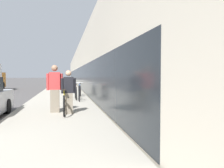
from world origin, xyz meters
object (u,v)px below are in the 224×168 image
object	(u,v)px
tandem_bicycle	(64,102)
person_rider	(69,92)
person_bystander	(55,89)
cruiser_bike_middle	(80,90)
cruiser_bike_nearest	(76,93)
bike_rack_hoop	(79,92)

from	to	relation	value
tandem_bicycle	person_rider	world-z (taller)	person_rider
person_bystander	cruiser_bike_middle	world-z (taller)	person_bystander
cruiser_bike_nearest	cruiser_bike_middle	bearing A→B (deg)	80.40
bike_rack_hoop	cruiser_bike_middle	world-z (taller)	cruiser_bike_middle
person_rider	cruiser_bike_nearest	bearing A→B (deg)	84.34
cruiser_bike_middle	person_rider	bearing A→B (deg)	-96.89
person_bystander	cruiser_bike_nearest	world-z (taller)	person_bystander
person_rider	cruiser_bike_nearest	distance (m)	4.80
tandem_bicycle	person_rider	size ratio (longest dim) A/B	1.55
tandem_bicycle	bike_rack_hoop	world-z (taller)	tandem_bicycle
bike_rack_hoop	tandem_bicycle	bearing A→B (deg)	-102.68
tandem_bicycle	cruiser_bike_nearest	bearing A→B (deg)	81.86
cruiser_bike_nearest	cruiser_bike_middle	world-z (taller)	cruiser_bike_nearest
person_bystander	cruiser_bike_middle	xyz separation A→B (m)	(1.35, 6.47, -0.54)
bike_rack_hoop	cruiser_bike_nearest	world-z (taller)	cruiser_bike_nearest
tandem_bicycle	bike_rack_hoop	bearing A→B (deg)	77.32
person_bystander	person_rider	bearing A→B (deg)	-39.91
tandem_bicycle	person_rider	bearing A→B (deg)	-61.68
tandem_bicycle	cruiser_bike_middle	bearing A→B (deg)	81.38
tandem_bicycle	person_bystander	world-z (taller)	person_bystander
bike_rack_hoop	cruiser_bike_nearest	size ratio (longest dim) A/B	0.49
person_rider	bike_rack_hoop	distance (m)	3.79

